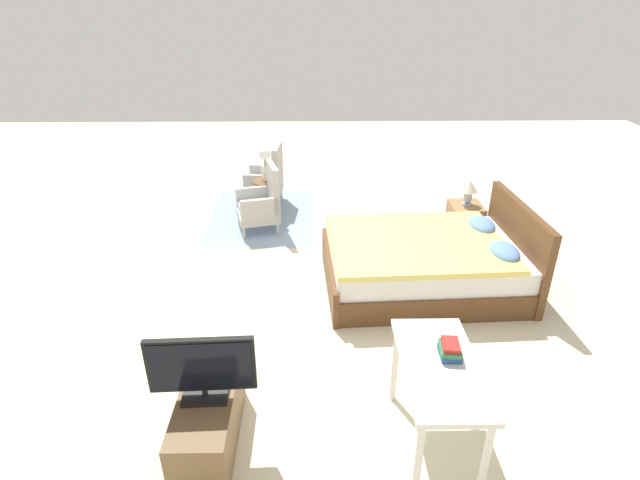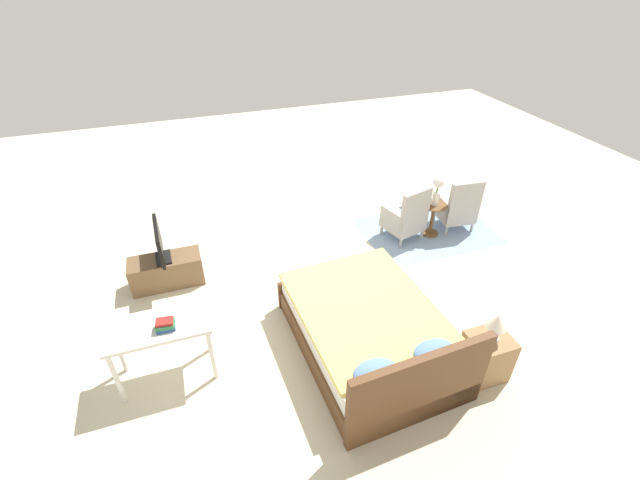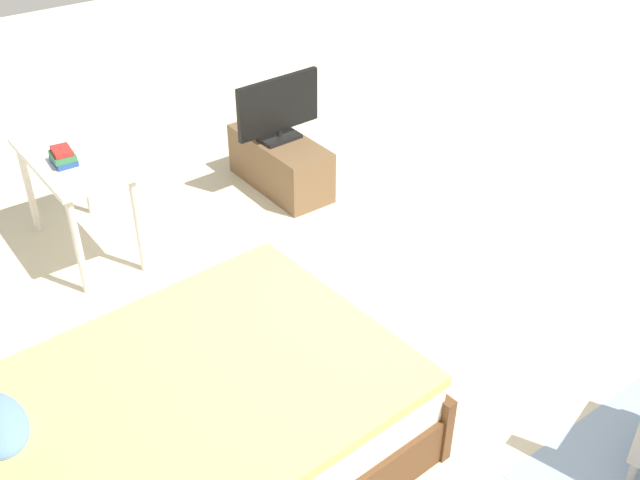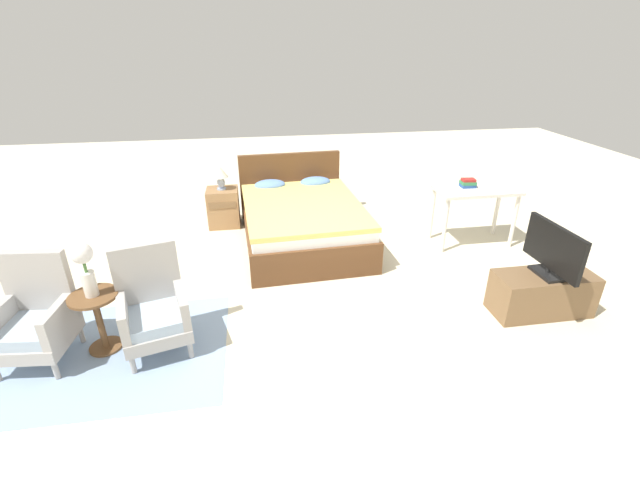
{
  "view_description": "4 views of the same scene",
  "coord_description": "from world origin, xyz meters",
  "px_view_note": "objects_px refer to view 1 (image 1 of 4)",
  "views": [
    {
      "loc": [
        4.72,
        -0.08,
        3.01
      ],
      "look_at": [
        -0.01,
        -0.01,
        0.63
      ],
      "focal_mm": 28.0,
      "sensor_mm": 36.0,
      "label": 1
    },
    {
      "loc": [
        1.55,
        4.22,
        3.92
      ],
      "look_at": [
        0.08,
        -0.07,
        0.8
      ],
      "focal_mm": 24.0,
      "sensor_mm": 36.0,
      "label": 2
    },
    {
      "loc": [
        -2.45,
        2.1,
        3.07
      ],
      "look_at": [
        0.36,
        0.01,
        0.72
      ],
      "focal_mm": 42.0,
      "sensor_mm": 36.0,
      "label": 3
    },
    {
      "loc": [
        -0.67,
        -4.05,
        2.51
      ],
      "look_at": [
        -0.05,
        -0.13,
        0.62
      ],
      "focal_mm": 24.0,
      "sensor_mm": 36.0,
      "label": 4
    }
  ],
  "objects_px": {
    "side_table": "(267,194)",
    "vanity_desk": "(439,377)",
    "table_lamp": "(469,189)",
    "tv_flatscreen": "(202,368)",
    "book_stack": "(450,350)",
    "nightstand": "(464,224)",
    "flower_vase": "(265,161)",
    "armchair_by_window_right": "(261,204)",
    "armchair_by_window_left": "(267,180)",
    "bed": "(427,262)",
    "tv_stand": "(209,419)"
  },
  "relations": [
    {
      "from": "bed",
      "to": "side_table",
      "type": "height_order",
      "value": "bed"
    },
    {
      "from": "vanity_desk",
      "to": "armchair_by_window_right",
      "type": "bearing_deg",
      "value": -157.28
    },
    {
      "from": "table_lamp",
      "to": "armchair_by_window_left",
      "type": "bearing_deg",
      "value": -117.82
    },
    {
      "from": "bed",
      "to": "side_table",
      "type": "distance_m",
      "value": 2.78
    },
    {
      "from": "book_stack",
      "to": "side_table",
      "type": "bearing_deg",
      "value": -158.62
    },
    {
      "from": "side_table",
      "to": "vanity_desk",
      "type": "height_order",
      "value": "vanity_desk"
    },
    {
      "from": "bed",
      "to": "tv_stand",
      "type": "height_order",
      "value": "bed"
    },
    {
      "from": "bed",
      "to": "side_table",
      "type": "relative_size",
      "value": 3.99
    },
    {
      "from": "armchair_by_window_left",
      "to": "side_table",
      "type": "xyz_separation_m",
      "value": [
        0.48,
        0.03,
        -0.03
      ]
    },
    {
      "from": "armchair_by_window_left",
      "to": "vanity_desk",
      "type": "bearing_deg",
      "value": 18.46
    },
    {
      "from": "tv_stand",
      "to": "tv_flatscreen",
      "type": "distance_m",
      "value": 0.48
    },
    {
      "from": "book_stack",
      "to": "tv_stand",
      "type": "bearing_deg",
      "value": -89.12
    },
    {
      "from": "vanity_desk",
      "to": "tv_stand",
      "type": "bearing_deg",
      "value": -92.21
    },
    {
      "from": "nightstand",
      "to": "side_table",
      "type": "bearing_deg",
      "value": -109.47
    },
    {
      "from": "armchair_by_window_right",
      "to": "vanity_desk",
      "type": "distance_m",
      "value": 4.05
    },
    {
      "from": "armchair_by_window_left",
      "to": "tv_flatscreen",
      "type": "bearing_deg",
      "value": -0.78
    },
    {
      "from": "flower_vase",
      "to": "table_lamp",
      "type": "relative_size",
      "value": 1.45
    },
    {
      "from": "table_lamp",
      "to": "side_table",
      "type": "bearing_deg",
      "value": -109.46
    },
    {
      "from": "tv_flatscreen",
      "to": "book_stack",
      "type": "bearing_deg",
      "value": 90.96
    },
    {
      "from": "tv_flatscreen",
      "to": "nightstand",
      "type": "bearing_deg",
      "value": 139.49
    },
    {
      "from": "tv_flatscreen",
      "to": "vanity_desk",
      "type": "xyz_separation_m",
      "value": [
        0.06,
        1.62,
        -0.05
      ]
    },
    {
      "from": "armchair_by_window_left",
      "to": "flower_vase",
      "type": "xyz_separation_m",
      "value": [
        0.48,
        0.03,
        0.46
      ]
    },
    {
      "from": "armchair_by_window_right",
      "to": "nightstand",
      "type": "xyz_separation_m",
      "value": [
        0.47,
        2.68,
        -0.11
      ]
    },
    {
      "from": "bed",
      "to": "tv_flatscreen",
      "type": "bearing_deg",
      "value": -43.39
    },
    {
      "from": "nightstand",
      "to": "tv_flatscreen",
      "type": "distance_m",
      "value": 4.23
    },
    {
      "from": "armchair_by_window_left",
      "to": "table_lamp",
      "type": "distance_m",
      "value": 3.05
    },
    {
      "from": "tv_flatscreen",
      "to": "book_stack",
      "type": "relative_size",
      "value": 3.85
    },
    {
      "from": "table_lamp",
      "to": "tv_flatscreen",
      "type": "relative_size",
      "value": 0.44
    },
    {
      "from": "armchair_by_window_right",
      "to": "table_lamp",
      "type": "height_order",
      "value": "armchair_by_window_right"
    },
    {
      "from": "flower_vase",
      "to": "book_stack",
      "type": "distance_m",
      "value": 4.41
    },
    {
      "from": "side_table",
      "to": "nightstand",
      "type": "height_order",
      "value": "side_table"
    },
    {
      "from": "bed",
      "to": "nightstand",
      "type": "height_order",
      "value": "bed"
    },
    {
      "from": "bed",
      "to": "side_table",
      "type": "xyz_separation_m",
      "value": [
        -1.99,
        -1.94,
        0.05
      ]
    },
    {
      "from": "bed",
      "to": "nightstand",
      "type": "relative_size",
      "value": 4.01
    },
    {
      "from": "armchair_by_window_right",
      "to": "book_stack",
      "type": "relative_size",
      "value": 4.77
    },
    {
      "from": "armchair_by_window_left",
      "to": "book_stack",
      "type": "height_order",
      "value": "armchair_by_window_left"
    },
    {
      "from": "tv_flatscreen",
      "to": "vanity_desk",
      "type": "distance_m",
      "value": 1.63
    },
    {
      "from": "tv_flatscreen",
      "to": "table_lamp",
      "type": "bearing_deg",
      "value": 139.49
    },
    {
      "from": "side_table",
      "to": "nightstand",
      "type": "relative_size",
      "value": 1.01
    },
    {
      "from": "vanity_desk",
      "to": "book_stack",
      "type": "xyz_separation_m",
      "value": [
        -0.09,
        0.08,
        0.17
      ]
    },
    {
      "from": "tv_flatscreen",
      "to": "flower_vase",
      "type": "bearing_deg",
      "value": 178.72
    },
    {
      "from": "table_lamp",
      "to": "vanity_desk",
      "type": "xyz_separation_m",
      "value": [
        3.26,
        -1.11,
        -0.12
      ]
    },
    {
      "from": "side_table",
      "to": "armchair_by_window_right",
      "type": "bearing_deg",
      "value": -3.83
    },
    {
      "from": "flower_vase",
      "to": "tv_flatscreen",
      "type": "distance_m",
      "value": 4.14
    },
    {
      "from": "flower_vase",
      "to": "table_lamp",
      "type": "xyz_separation_m",
      "value": [
        0.93,
        2.64,
        -0.08
      ]
    },
    {
      "from": "table_lamp",
      "to": "book_stack",
      "type": "relative_size",
      "value": 1.71
    },
    {
      "from": "table_lamp",
      "to": "vanity_desk",
      "type": "height_order",
      "value": "table_lamp"
    },
    {
      "from": "armchair_by_window_left",
      "to": "vanity_desk",
      "type": "height_order",
      "value": "armchair_by_window_left"
    },
    {
      "from": "book_stack",
      "to": "bed",
      "type": "bearing_deg",
      "value": 171.11
    },
    {
      "from": "table_lamp",
      "to": "tv_stand",
      "type": "distance_m",
      "value": 4.25
    }
  ]
}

